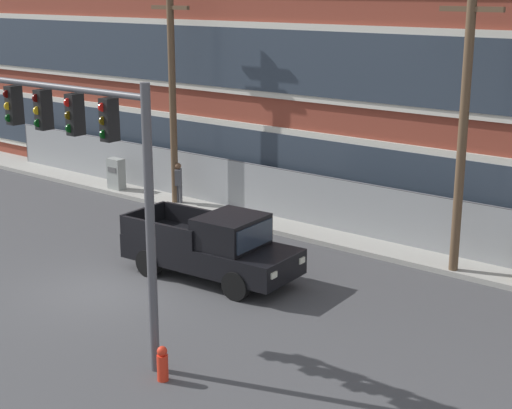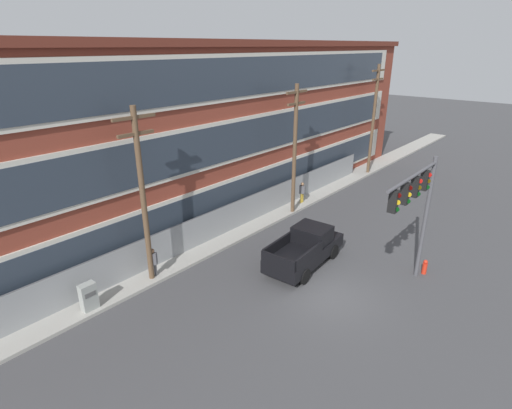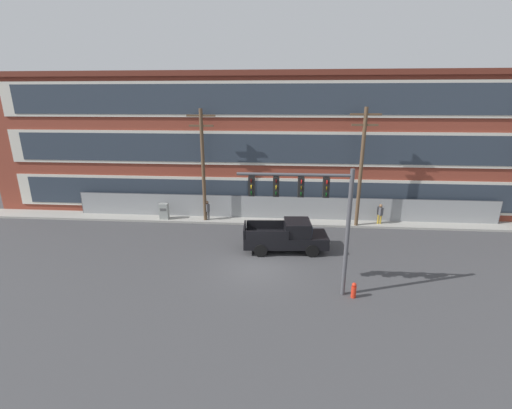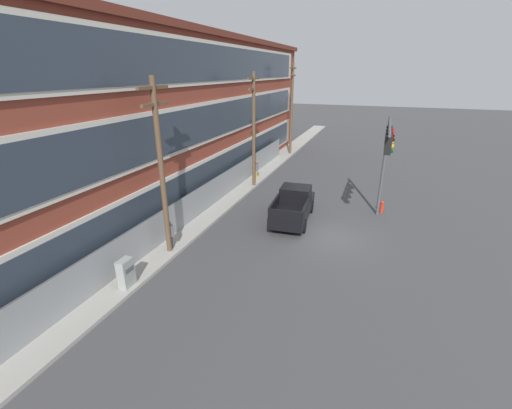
{
  "view_description": "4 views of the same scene",
  "coord_description": "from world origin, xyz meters",
  "px_view_note": "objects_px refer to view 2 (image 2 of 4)",
  "views": [
    {
      "loc": [
        15.73,
        -13.02,
        8.0
      ],
      "look_at": [
        1.69,
        4.46,
        1.78
      ],
      "focal_mm": 55.0,
      "sensor_mm": 36.0,
      "label": 1
    },
    {
      "loc": [
        -14.11,
        -7.54,
        10.84
      ],
      "look_at": [
        0.68,
        5.13,
        3.05
      ],
      "focal_mm": 28.0,
      "sensor_mm": 36.0,
      "label": 2
    },
    {
      "loc": [
        1.32,
        -17.32,
        9.07
      ],
      "look_at": [
        -0.25,
        2.5,
        2.99
      ],
      "focal_mm": 24.0,
      "sensor_mm": 36.0,
      "label": 3
    },
    {
      "loc": [
        -17.48,
        -2.02,
        8.7
      ],
      "look_at": [
        -0.93,
        4.06,
        1.77
      ],
      "focal_mm": 24.0,
      "sensor_mm": 36.0,
      "label": 4
    }
  ],
  "objects_px": {
    "pickup_truck_black": "(306,248)",
    "utility_pole_midblock": "(295,146)",
    "traffic_signal_mast": "(417,200)",
    "utility_pole_far_east": "(374,117)",
    "utility_pole_near_corner": "(142,192)",
    "pedestrian_near_cabinet": "(302,192)",
    "electrical_cabinet": "(89,298)",
    "fire_hydrant": "(425,267)",
    "pedestrian_by_fence": "(153,262)"
  },
  "relations": [
    {
      "from": "utility_pole_far_east",
      "to": "pedestrian_near_cabinet",
      "type": "xyz_separation_m",
      "value": [
        -10.09,
        0.28,
        -4.16
      ]
    },
    {
      "from": "traffic_signal_mast",
      "to": "utility_pole_near_corner",
      "type": "xyz_separation_m",
      "value": [
        -7.22,
        9.76,
        0.03
      ]
    },
    {
      "from": "pickup_truck_black",
      "to": "utility_pole_midblock",
      "type": "height_order",
      "value": "utility_pole_midblock"
    },
    {
      "from": "fire_hydrant",
      "to": "utility_pole_far_east",
      "type": "bearing_deg",
      "value": 35.41
    },
    {
      "from": "traffic_signal_mast",
      "to": "pedestrian_by_fence",
      "type": "height_order",
      "value": "traffic_signal_mast"
    },
    {
      "from": "pickup_truck_black",
      "to": "electrical_cabinet",
      "type": "bearing_deg",
      "value": 153.32
    },
    {
      "from": "utility_pole_far_east",
      "to": "electrical_cabinet",
      "type": "xyz_separation_m",
      "value": [
        -26.57,
        0.05,
        -4.43
      ]
    },
    {
      "from": "traffic_signal_mast",
      "to": "fire_hydrant",
      "type": "relative_size",
      "value": 7.96
    },
    {
      "from": "pickup_truck_black",
      "to": "utility_pole_near_corner",
      "type": "bearing_deg",
      "value": 142.36
    },
    {
      "from": "pickup_truck_black",
      "to": "utility_pole_midblock",
      "type": "distance_m",
      "value": 7.86
    },
    {
      "from": "utility_pole_midblock",
      "to": "pedestrian_by_fence",
      "type": "bearing_deg",
      "value": 178.42
    },
    {
      "from": "traffic_signal_mast",
      "to": "pickup_truck_black",
      "type": "relative_size",
      "value": 1.16
    },
    {
      "from": "traffic_signal_mast",
      "to": "pickup_truck_black",
      "type": "distance_m",
      "value": 6.22
    },
    {
      "from": "fire_hydrant",
      "to": "utility_pole_midblock",
      "type": "bearing_deg",
      "value": 78.23
    },
    {
      "from": "pedestrian_by_fence",
      "to": "utility_pole_midblock",
      "type": "bearing_deg",
      "value": -1.58
    },
    {
      "from": "utility_pole_far_east",
      "to": "electrical_cabinet",
      "type": "distance_m",
      "value": 26.94
    },
    {
      "from": "pedestrian_by_fence",
      "to": "traffic_signal_mast",
      "type": "bearing_deg",
      "value": -54.21
    },
    {
      "from": "pickup_truck_black",
      "to": "utility_pole_far_east",
      "type": "xyz_separation_m",
      "value": [
        17.05,
        4.73,
        4.2
      ]
    },
    {
      "from": "utility_pole_near_corner",
      "to": "pickup_truck_black",
      "type": "bearing_deg",
      "value": -37.64
    },
    {
      "from": "electrical_cabinet",
      "to": "pedestrian_near_cabinet",
      "type": "distance_m",
      "value": 16.49
    },
    {
      "from": "utility_pole_far_east",
      "to": "pedestrian_by_fence",
      "type": "distance_m",
      "value": 23.53
    },
    {
      "from": "traffic_signal_mast",
      "to": "pedestrian_near_cabinet",
      "type": "height_order",
      "value": "traffic_signal_mast"
    },
    {
      "from": "utility_pole_near_corner",
      "to": "fire_hydrant",
      "type": "xyz_separation_m",
      "value": [
        9.42,
        -9.99,
        -4.27
      ]
    },
    {
      "from": "pickup_truck_black",
      "to": "pedestrian_by_fence",
      "type": "distance_m",
      "value": 7.8
    },
    {
      "from": "pickup_truck_black",
      "to": "pedestrian_by_fence",
      "type": "bearing_deg",
      "value": 141.52
    },
    {
      "from": "utility_pole_midblock",
      "to": "pedestrian_near_cabinet",
      "type": "distance_m",
      "value": 4.19
    },
    {
      "from": "utility_pole_midblock",
      "to": "pedestrian_by_fence",
      "type": "xyz_separation_m",
      "value": [
        -11.27,
        0.31,
        -3.75
      ]
    },
    {
      "from": "utility_pole_midblock",
      "to": "fire_hydrant",
      "type": "distance_m",
      "value": 10.82
    },
    {
      "from": "traffic_signal_mast",
      "to": "utility_pole_near_corner",
      "type": "height_order",
      "value": "utility_pole_near_corner"
    },
    {
      "from": "pickup_truck_black",
      "to": "pedestrian_near_cabinet",
      "type": "bearing_deg",
      "value": 35.76
    },
    {
      "from": "pedestrian_near_cabinet",
      "to": "utility_pole_far_east",
      "type": "bearing_deg",
      "value": -1.6
    },
    {
      "from": "pickup_truck_black",
      "to": "electrical_cabinet",
      "type": "xyz_separation_m",
      "value": [
        -9.52,
        4.78,
        -0.23
      ]
    },
    {
      "from": "pedestrian_near_cabinet",
      "to": "fire_hydrant",
      "type": "bearing_deg",
      "value": -110.57
    },
    {
      "from": "electrical_cabinet",
      "to": "pedestrian_near_cabinet",
      "type": "bearing_deg",
      "value": 0.79
    },
    {
      "from": "utility_pole_far_east",
      "to": "electrical_cabinet",
      "type": "relative_size",
      "value": 6.69
    },
    {
      "from": "electrical_cabinet",
      "to": "pedestrian_by_fence",
      "type": "distance_m",
      "value": 3.42
    },
    {
      "from": "pedestrian_near_cabinet",
      "to": "pedestrian_by_fence",
      "type": "xyz_separation_m",
      "value": [
        -13.07,
        -0.16,
        0.0
      ]
    },
    {
      "from": "traffic_signal_mast",
      "to": "electrical_cabinet",
      "type": "height_order",
      "value": "traffic_signal_mast"
    },
    {
      "from": "traffic_signal_mast",
      "to": "utility_pole_far_east",
      "type": "distance_m",
      "value": 18.78
    },
    {
      "from": "traffic_signal_mast",
      "to": "utility_pole_near_corner",
      "type": "relative_size",
      "value": 0.73
    },
    {
      "from": "utility_pole_near_corner",
      "to": "utility_pole_far_east",
      "type": "relative_size",
      "value": 0.9
    },
    {
      "from": "pickup_truck_black",
      "to": "fire_hydrant",
      "type": "bearing_deg",
      "value": -58.61
    },
    {
      "from": "traffic_signal_mast",
      "to": "utility_pole_midblock",
      "type": "distance_m",
      "value": 10.37
    },
    {
      "from": "pickup_truck_black",
      "to": "pedestrian_near_cabinet",
      "type": "relative_size",
      "value": 3.15
    },
    {
      "from": "pedestrian_near_cabinet",
      "to": "fire_hydrant",
      "type": "xyz_separation_m",
      "value": [
        -3.82,
        -10.16,
        -0.59
      ]
    },
    {
      "from": "traffic_signal_mast",
      "to": "utility_pole_midblock",
      "type": "xyz_separation_m",
      "value": [
        4.23,
        9.46,
        0.11
      ]
    },
    {
      "from": "traffic_signal_mast",
      "to": "electrical_cabinet",
      "type": "bearing_deg",
      "value": 137.15
    },
    {
      "from": "utility_pole_midblock",
      "to": "fire_hydrant",
      "type": "relative_size",
      "value": 11.09
    },
    {
      "from": "traffic_signal_mast",
      "to": "utility_pole_far_east",
      "type": "height_order",
      "value": "utility_pole_far_east"
    },
    {
      "from": "pedestrian_by_fence",
      "to": "fire_hydrant",
      "type": "xyz_separation_m",
      "value": [
        9.25,
        -10.01,
        -0.59
      ]
    }
  ]
}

